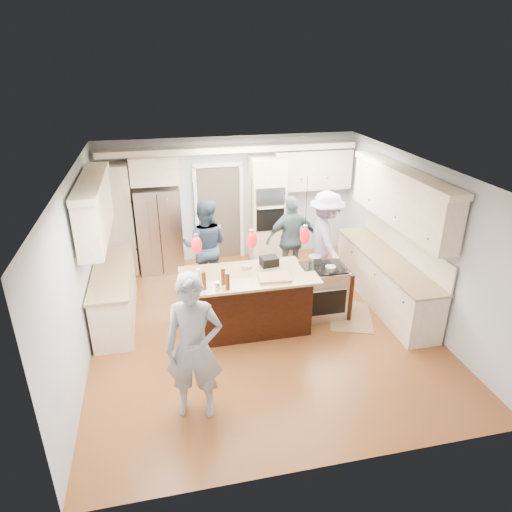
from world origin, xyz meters
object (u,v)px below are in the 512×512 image
Objects in this scene: island_range at (323,291)px; person_bar_end at (194,348)px; person_far_left at (206,246)px; kitchen_island at (245,300)px; refrigerator at (160,230)px.

person_bar_end reaches higher than island_range.
island_range is 2.37m from person_far_left.
person_far_left is (-1.88, 1.37, 0.46)m from island_range.
person_bar_end is at bearing -118.21° from kitchen_island.
refrigerator is 4.45m from person_bar_end.
refrigerator is at bearing 106.22° from person_bar_end.
kitchen_island is at bearing -63.10° from refrigerator.
kitchen_island is 2.28× the size of island_range.
kitchen_island is 1.58m from person_far_left.
person_far_left is at bearing 93.31° from person_bar_end.
person_far_left reaches higher than refrigerator.
kitchen_island reaches higher than island_range.
island_range is (1.41, 0.08, -0.03)m from kitchen_island.
kitchen_island is at bearing 74.17° from person_bar_end.
refrigerator is at bearing 116.90° from kitchen_island.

